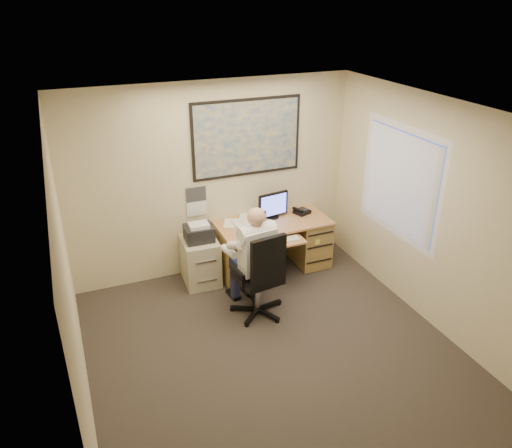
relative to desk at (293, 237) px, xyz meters
name	(u,v)px	position (x,y,z in m)	size (l,w,h in m)	color
room_shell	(283,254)	(-1.08, -1.90, 0.91)	(4.00, 4.50, 2.70)	#322C27
desk	(293,237)	(0.00, 0.00, 0.00)	(1.60, 0.97, 1.12)	tan
world_map	(247,138)	(-0.58, 0.33, 1.46)	(1.56, 0.03, 1.06)	#1E4C93
wall_calendar	(196,202)	(-1.33, 0.34, 0.64)	(0.28, 0.01, 0.42)	white
window_blinds	(399,182)	(0.89, -1.10, 1.11)	(0.06, 1.40, 1.30)	silver
filing_cabinet	(200,257)	(-1.41, 0.02, -0.06)	(0.49, 0.58, 0.91)	beige
office_chair	(259,291)	(-0.96, -1.01, -0.10)	(0.79, 0.79, 1.17)	black
person	(257,262)	(-0.96, -0.92, 0.27)	(0.58, 0.83, 1.43)	white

